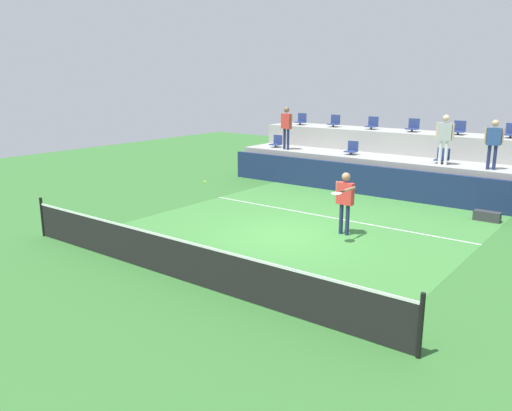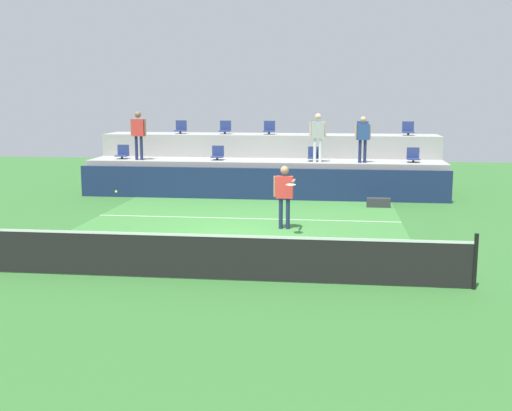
% 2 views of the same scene
% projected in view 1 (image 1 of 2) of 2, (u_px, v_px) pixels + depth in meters
% --- Properties ---
extents(ground_plane, '(40.00, 40.00, 0.00)m').
position_uv_depth(ground_plane, '(285.00, 236.00, 14.08)').
color(ground_plane, '#336B2D').
extents(court_inner_paint, '(9.00, 10.00, 0.01)m').
position_uv_depth(court_inner_paint, '(304.00, 227.00, 14.85)').
color(court_inner_paint, '#3D7F38').
rests_on(court_inner_paint, ground_plane).
extents(court_service_line, '(9.00, 0.06, 0.00)m').
position_uv_depth(court_service_line, '(328.00, 217.00, 15.93)').
color(court_service_line, white).
rests_on(court_service_line, ground_plane).
extents(tennis_net, '(10.48, 0.08, 1.07)m').
position_uv_depth(tennis_net, '(178.00, 258.00, 10.87)').
color(tennis_net, black).
rests_on(tennis_net, ground_plane).
extents(sponsor_backboard, '(13.00, 0.16, 1.10)m').
position_uv_depth(sponsor_backboard, '(379.00, 182.00, 18.58)').
color(sponsor_backboard, navy).
rests_on(sponsor_backboard, ground_plane).
extents(seating_tier_lower, '(13.00, 1.80, 1.25)m').
position_uv_depth(seating_tier_lower, '(393.00, 174.00, 19.56)').
color(seating_tier_lower, '#9E9E99').
rests_on(seating_tier_lower, ground_plane).
extents(seating_tier_upper, '(13.00, 1.80, 2.10)m').
position_uv_depth(seating_tier_upper, '(412.00, 158.00, 20.85)').
color(seating_tier_upper, '#9E9E99').
rests_on(seating_tier_upper, ground_plane).
extents(stadium_chair_lower_far_left, '(0.44, 0.40, 0.52)m').
position_uv_depth(stadium_chair_lower_far_left, '(277.00, 142.00, 22.47)').
color(stadium_chair_lower_far_left, '#2D2D33').
rests_on(stadium_chair_lower_far_left, seating_tier_lower).
extents(stadium_chair_lower_left, '(0.44, 0.40, 0.52)m').
position_uv_depth(stadium_chair_lower_left, '(352.00, 149.00, 20.33)').
color(stadium_chair_lower_left, '#2D2D33').
rests_on(stadium_chair_lower_left, seating_tier_lower).
extents(stadium_chair_lower_right, '(0.44, 0.40, 0.52)m').
position_uv_depth(stadium_chair_lower_right, '(442.00, 157.00, 18.25)').
color(stadium_chair_lower_right, '#2D2D33').
rests_on(stadium_chair_lower_right, seating_tier_lower).
extents(stadium_chair_upper_far_left, '(0.44, 0.40, 0.52)m').
position_uv_depth(stadium_chair_upper_far_left, '(301.00, 120.00, 23.60)').
color(stadium_chair_upper_far_left, '#2D2D33').
rests_on(stadium_chair_upper_far_left, seating_tier_upper).
extents(stadium_chair_upper_left, '(0.44, 0.40, 0.52)m').
position_uv_depth(stadium_chair_upper_left, '(334.00, 122.00, 22.59)').
color(stadium_chair_upper_left, '#2D2D33').
rests_on(stadium_chair_upper_left, seating_tier_upper).
extents(stadium_chair_upper_mid_left, '(0.44, 0.40, 0.52)m').
position_uv_depth(stadium_chair_upper_mid_left, '(372.00, 124.00, 21.53)').
color(stadium_chair_upper_mid_left, '#2D2D33').
rests_on(stadium_chair_upper_mid_left, seating_tier_upper).
extents(stadium_chair_upper_center, '(0.44, 0.40, 0.52)m').
position_uv_depth(stadium_chair_upper_center, '(413.00, 126.00, 20.50)').
color(stadium_chair_upper_center, '#2D2D33').
rests_on(stadium_chair_upper_center, seating_tier_upper).
extents(stadium_chair_upper_mid_right, '(0.44, 0.40, 0.52)m').
position_uv_depth(stadium_chair_upper_mid_right, '(459.00, 129.00, 19.46)').
color(stadium_chair_upper_mid_right, '#2D2D33').
rests_on(stadium_chair_upper_mid_right, seating_tier_upper).
extents(stadium_chair_upper_right, '(0.44, 0.40, 0.52)m').
position_uv_depth(stadium_chair_upper_right, '(512.00, 132.00, 18.38)').
color(stadium_chair_upper_right, '#2D2D33').
rests_on(stadium_chair_upper_right, seating_tier_upper).
extents(tennis_player, '(0.67, 1.21, 1.73)m').
position_uv_depth(tennis_player, '(345.00, 197.00, 13.91)').
color(tennis_player, navy).
rests_on(tennis_player, ground_plane).
extents(spectator_leaning_on_rail, '(0.62, 0.27, 1.78)m').
position_uv_depth(spectator_leaning_on_rail, '(286.00, 124.00, 21.52)').
color(spectator_leaning_on_rail, navy).
rests_on(spectator_leaning_on_rail, seating_tier_lower).
extents(spectator_in_grey, '(0.60, 0.25, 1.72)m').
position_uv_depth(spectator_in_grey, '(445.00, 135.00, 17.67)').
color(spectator_in_grey, white).
rests_on(spectator_in_grey, seating_tier_lower).
extents(spectator_in_white, '(0.57, 0.28, 1.63)m').
position_uv_depth(spectator_in_white, '(494.00, 140.00, 16.76)').
color(spectator_in_white, navy).
rests_on(spectator_in_white, seating_tier_lower).
extents(tennis_ball, '(0.07, 0.07, 0.07)m').
position_uv_depth(tennis_ball, '(205.00, 182.00, 15.98)').
color(tennis_ball, '#CCE033').
extents(equipment_bag, '(0.76, 0.28, 0.30)m').
position_uv_depth(equipment_bag, '(487.00, 216.00, 15.48)').
color(equipment_bag, '#333338').
rests_on(equipment_bag, ground_plane).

